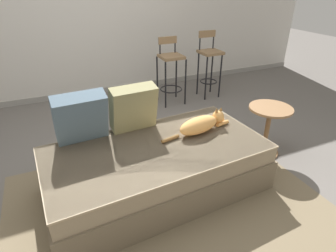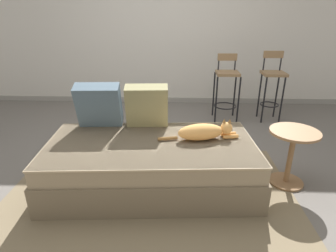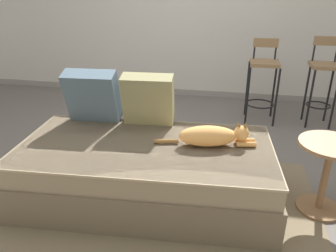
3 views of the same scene
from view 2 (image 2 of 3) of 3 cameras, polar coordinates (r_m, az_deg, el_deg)
name	(u,v)px [view 2 (image 2 of 3)]	position (r m, az deg, el deg)	size (l,w,h in m)	color
ground_plane	(155,163)	(3.09, -2.59, -7.57)	(16.00, 16.00, 0.00)	#66605B
wall_back_panel	(165,26)	(4.92, -0.65, 19.65)	(8.00, 0.10, 2.60)	silver
wall_baseboard_trim	(165,100)	(5.09, -0.62, 5.36)	(8.00, 0.02, 0.09)	gray
area_rug	(149,204)	(2.51, -3.92, -15.53)	(2.59, 2.07, 0.01)	#75664C
couch	(151,164)	(2.63, -3.38, -7.64)	(1.95, 1.09, 0.45)	#766750
throw_pillow_corner	(99,105)	(2.86, -13.83, 4.15)	(0.45, 0.30, 0.46)	#4C6070
throw_pillow_middle	(147,106)	(2.80, -4.32, 4.13)	(0.43, 0.25, 0.44)	#847F56
cat	(204,132)	(2.57, 7.32, -1.14)	(0.74, 0.25, 0.19)	tan
bar_stool_near_window	(227,84)	(4.24, 11.81, 8.41)	(0.34, 0.34, 0.96)	black
bar_stool_by_doorway	(272,81)	(4.39, 20.42, 8.48)	(0.32, 0.32, 1.00)	black
side_table	(292,150)	(2.83, 23.82, -4.46)	(0.44, 0.44, 0.54)	olive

